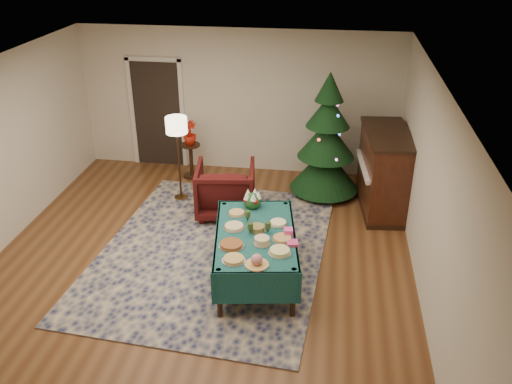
# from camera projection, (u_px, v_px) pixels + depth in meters

# --- Properties ---
(room_shell) EXTENTS (7.00, 7.00, 7.00)m
(room_shell) POSITION_uv_depth(u_px,v_px,m) (193.00, 183.00, 7.02)
(room_shell) COLOR #593319
(room_shell) RESTS_ON ground
(doorway) EXTENTS (1.08, 0.04, 2.16)m
(doorway) POSITION_uv_depth(u_px,v_px,m) (157.00, 111.00, 10.41)
(doorway) COLOR black
(doorway) RESTS_ON ground
(rug) EXTENTS (3.51, 4.43, 0.02)m
(rug) POSITION_uv_depth(u_px,v_px,m) (213.00, 251.00, 8.02)
(rug) COLOR #121945
(rug) RESTS_ON ground
(buffet_table) EXTENTS (1.34, 1.98, 0.71)m
(buffet_table) POSITION_uv_depth(u_px,v_px,m) (256.00, 242.00, 7.19)
(buffet_table) COLOR black
(buffet_table) RESTS_ON ground
(platter_0) EXTENTS (0.29, 0.29, 0.04)m
(platter_0) POSITION_uv_depth(u_px,v_px,m) (234.00, 259.00, 6.54)
(platter_0) COLOR silver
(platter_0) RESTS_ON buffet_table
(platter_1) EXTENTS (0.30, 0.30, 0.15)m
(platter_1) POSITION_uv_depth(u_px,v_px,m) (257.00, 261.00, 6.43)
(platter_1) COLOR silver
(platter_1) RESTS_ON buffet_table
(platter_2) EXTENTS (0.29, 0.29, 0.06)m
(platter_2) POSITION_uv_depth(u_px,v_px,m) (280.00, 251.00, 6.68)
(platter_2) COLOR silver
(platter_2) RESTS_ON buffet_table
(platter_3) EXTENTS (0.33, 0.33, 0.05)m
(platter_3) POSITION_uv_depth(u_px,v_px,m) (231.00, 245.00, 6.83)
(platter_3) COLOR silver
(platter_3) RESTS_ON buffet_table
(platter_4) EXTENTS (0.23, 0.23, 0.10)m
(platter_4) POSITION_uv_depth(u_px,v_px,m) (262.00, 241.00, 6.86)
(platter_4) COLOR silver
(platter_4) RESTS_ON buffet_table
(platter_5) EXTENTS (0.27, 0.27, 0.04)m
(platter_5) POSITION_uv_depth(u_px,v_px,m) (282.00, 238.00, 6.97)
(platter_5) COLOR silver
(platter_5) RESTS_ON buffet_table
(platter_6) EXTENTS (0.29, 0.29, 0.05)m
(platter_6) POSITION_uv_depth(u_px,v_px,m) (234.00, 227.00, 7.22)
(platter_6) COLOR silver
(platter_6) RESTS_ON buffet_table
(platter_7) EXTENTS (0.24, 0.24, 0.07)m
(platter_7) POSITION_uv_depth(u_px,v_px,m) (257.00, 228.00, 7.17)
(platter_7) COLOR silver
(platter_7) RESTS_ON buffet_table
(platter_8) EXTENTS (0.26, 0.26, 0.04)m
(platter_8) POSITION_uv_depth(u_px,v_px,m) (278.00, 223.00, 7.32)
(platter_8) COLOR silver
(platter_8) RESTS_ON buffet_table
(platter_9) EXTENTS (0.25, 0.25, 0.04)m
(platter_9) POSITION_uv_depth(u_px,v_px,m) (237.00, 213.00, 7.57)
(platter_9) COLOR silver
(platter_9) RESTS_ON buffet_table
(goblet_0) EXTENTS (0.08, 0.08, 0.17)m
(goblet_0) POSITION_uv_depth(u_px,v_px,m) (248.00, 216.00, 7.35)
(goblet_0) COLOR #2D471E
(goblet_0) RESTS_ON buffet_table
(goblet_1) EXTENTS (0.08, 0.08, 0.17)m
(goblet_1) POSITION_uv_depth(u_px,v_px,m) (268.00, 227.00, 7.08)
(goblet_1) COLOR #2D471E
(goblet_1) RESTS_ON buffet_table
(goblet_2) EXTENTS (0.08, 0.08, 0.17)m
(goblet_2) POSITION_uv_depth(u_px,v_px,m) (250.00, 228.00, 7.06)
(goblet_2) COLOR #2D471E
(goblet_2) RESTS_ON buffet_table
(napkin_stack) EXTENTS (0.16, 0.16, 0.04)m
(napkin_stack) POSITION_uv_depth(u_px,v_px,m) (292.00, 243.00, 6.87)
(napkin_stack) COLOR #DB3C77
(napkin_stack) RESTS_ON buffet_table
(gift_box) EXTENTS (0.13, 0.13, 0.10)m
(gift_box) POSITION_uv_depth(u_px,v_px,m) (288.00, 232.00, 7.05)
(gift_box) COLOR #FB45A8
(gift_box) RESTS_ON buffet_table
(centerpiece) EXTENTS (0.26, 0.26, 0.29)m
(centerpiece) POSITION_uv_depth(u_px,v_px,m) (252.00, 199.00, 7.70)
(centerpiece) COLOR #1E4C1E
(centerpiece) RESTS_ON buffet_table
(armchair) EXTENTS (1.04, 0.99, 0.96)m
(armchair) POSITION_uv_depth(u_px,v_px,m) (226.00, 187.00, 8.85)
(armchair) COLOR #3F0E0D
(armchair) RESTS_ON ground
(floor_lamp) EXTENTS (0.36, 0.36, 1.49)m
(floor_lamp) POSITION_uv_depth(u_px,v_px,m) (177.00, 130.00, 8.98)
(floor_lamp) COLOR #A57F3F
(floor_lamp) RESTS_ON ground
(side_table) EXTENTS (0.37, 0.37, 0.66)m
(side_table) POSITION_uv_depth(u_px,v_px,m) (191.00, 161.00, 10.21)
(side_table) COLOR black
(side_table) RESTS_ON ground
(potted_plant) EXTENTS (0.25, 0.44, 0.25)m
(potted_plant) POSITION_uv_depth(u_px,v_px,m) (190.00, 138.00, 10.01)
(potted_plant) COLOR #B41C0C
(potted_plant) RESTS_ON side_table
(christmas_tree) EXTENTS (1.60, 1.60, 2.20)m
(christmas_tree) POSITION_uv_depth(u_px,v_px,m) (326.00, 141.00, 9.29)
(christmas_tree) COLOR black
(christmas_tree) RESTS_ON ground
(piano) EXTENTS (0.88, 1.63, 1.36)m
(piano) POSITION_uv_depth(u_px,v_px,m) (384.00, 172.00, 8.95)
(piano) COLOR black
(piano) RESTS_ON ground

